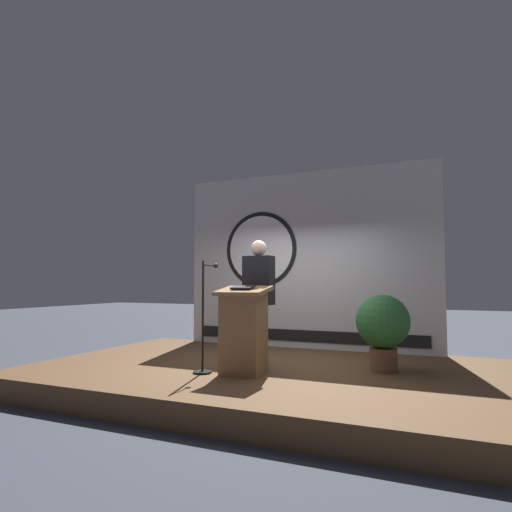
{
  "coord_description": "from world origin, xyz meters",
  "views": [
    {
      "loc": [
        2.28,
        -5.62,
        1.45
      ],
      "look_at": [
        -0.08,
        -0.2,
        1.82
      ],
      "focal_mm": 30.31,
      "sensor_mm": 36.0,
      "label": 1
    }
  ],
  "objects_px": {
    "speaker_person": "(259,302)",
    "potted_plant": "(383,325)",
    "podium": "(243,330)",
    "microphone_stand": "(204,333)"
  },
  "relations": [
    {
      "from": "podium",
      "to": "speaker_person",
      "type": "distance_m",
      "value": 0.59
    },
    {
      "from": "podium",
      "to": "potted_plant",
      "type": "bearing_deg",
      "value": 29.55
    },
    {
      "from": "podium",
      "to": "speaker_person",
      "type": "bearing_deg",
      "value": 89.3
    },
    {
      "from": "podium",
      "to": "potted_plant",
      "type": "distance_m",
      "value": 1.85
    },
    {
      "from": "speaker_person",
      "to": "potted_plant",
      "type": "height_order",
      "value": "speaker_person"
    },
    {
      "from": "podium",
      "to": "microphone_stand",
      "type": "bearing_deg",
      "value": -168.53
    },
    {
      "from": "podium",
      "to": "potted_plant",
      "type": "xyz_separation_m",
      "value": [
        1.61,
        0.91,
        0.05
      ]
    },
    {
      "from": "speaker_person",
      "to": "potted_plant",
      "type": "bearing_deg",
      "value": 15.04
    },
    {
      "from": "speaker_person",
      "to": "podium",
      "type": "bearing_deg",
      "value": -90.7
    },
    {
      "from": "microphone_stand",
      "to": "podium",
      "type": "bearing_deg",
      "value": 11.47
    }
  ]
}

